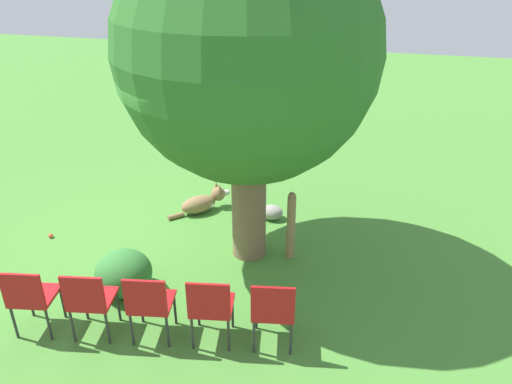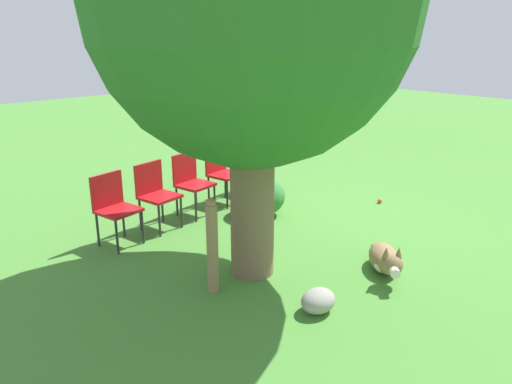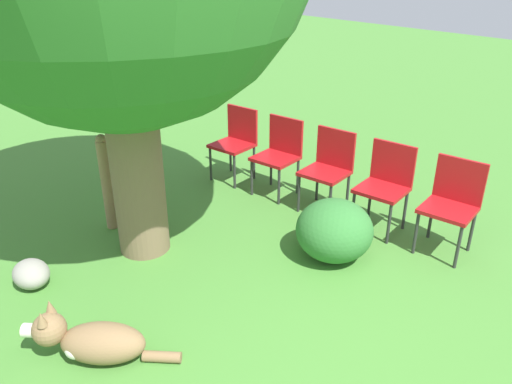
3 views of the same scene
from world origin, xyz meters
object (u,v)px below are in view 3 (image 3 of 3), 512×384
Objects in this scene: dog at (91,340)px; red_chair_1 at (386,181)px; red_chair_4 at (236,138)px; red_chair_3 at (280,151)px; red_chair_2 at (329,165)px; fence_post at (107,182)px; red_chair_0 at (452,200)px.

red_chair_1 is (2.97, -0.18, 0.35)m from dog.
red_chair_3 is at bearing 89.35° from red_chair_4.
red_chair_3 is 0.64m from red_chair_4.
red_chair_2 is at bearing -90.65° from red_chair_1.
red_chair_2 is (1.94, -1.13, 0.01)m from fence_post.
red_chair_1 is at bearing -40.82° from fence_post.
red_chair_3 reaches higher than dog.
red_chair_4 is at bearing 4.71° from fence_post.
red_chair_0 is 1.00× the size of red_chair_1.
dog is 1.87m from fence_post.
red_chair_2 is 1.29m from red_chair_4.
fence_post is (0.93, 1.59, 0.34)m from dog.
red_chair_0 is (2.15, -2.40, 0.01)m from fence_post.
red_chair_0 is at bearing -48.14° from fence_post.
red_chair_3 and red_chair_4 have the same top height.
red_chair_0 is 0.64m from red_chair_1.
red_chair_2 is at bearing -30.26° from fence_post.
dog is 0.94× the size of red_chair_1.
dog is at bearing 22.83° from red_chair_4.
fence_post is 2.24m from red_chair_2.
red_chair_3 is 1.00× the size of red_chair_4.
red_chair_2 is 1.00× the size of red_chair_4.
red_chair_0 is at bearing 89.35° from red_chair_2.
red_chair_0 is 2.58m from red_chair_4.
red_chair_3 is (-0.11, 0.64, 0.00)m from red_chair_2.
red_chair_3 is at bearing -90.65° from red_chair_2.
dog is at bearing -120.41° from fence_post.
fence_post is at bearing -58.40° from red_chair_0.
red_chair_2 is at bearing 89.35° from red_chair_4.
red_chair_1 is at bearing 89.35° from red_chair_2.
red_chair_0 is 1.29m from red_chair_2.
red_chair_0 is at bearing 89.35° from red_chair_1.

